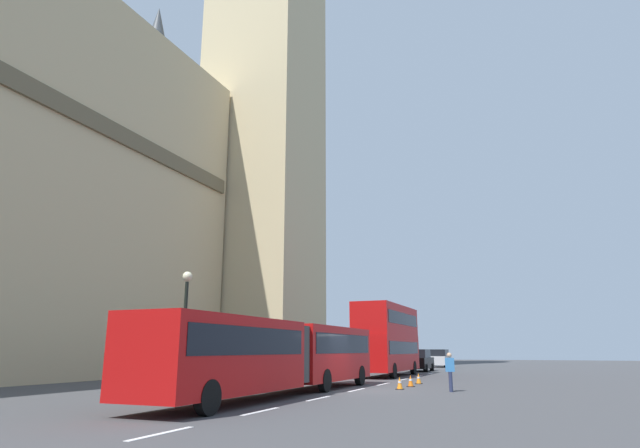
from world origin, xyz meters
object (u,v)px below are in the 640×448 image
Objects in this scene: street_lamp at (185,321)px; double_decker_bus at (387,337)px; traffic_cone_east at (419,379)px; sedan_lead at (419,360)px; traffic_cone_west at (400,383)px; traffic_cone_middle at (411,381)px; pedestrian_near_cones at (450,370)px; sedan_trailing at (440,358)px; articulated_bus at (281,351)px.

double_decker_bus is at bearing -14.31° from street_lamp.
sedan_lead is at bearing 11.49° from traffic_cone_east.
street_lamp is at bearing 124.22° from traffic_cone_west.
traffic_cone_middle is 11.64m from street_lamp.
street_lamp is (-5.62, 8.26, 2.77)m from traffic_cone_west.
traffic_cone_west is 2.57m from pedestrian_near_cones.
pedestrian_near_cones is at bearing -64.39° from street_lamp.
sedan_trailing is 31.53m from traffic_cone_middle.
articulated_bus is 3.87× the size of sedan_trailing.
articulated_bus is 1.80× the size of double_decker_bus.
sedan_trailing is at bearing -0.08° from articulated_bus.
traffic_cone_west is at bearing 178.16° from traffic_cone_middle.
traffic_cone_middle is at bearing 43.39° from pedestrian_near_cones.
street_lamp is at bearing 169.87° from sedan_lead.
sedan_lead is 27.41m from street_lamp.
double_decker_bus is (17.04, 0.00, 0.96)m from articulated_bus.
articulated_bus is at bearing 143.08° from traffic_cone_west.
double_decker_bus is 5.60× the size of pedestrian_near_cones.
double_decker_bus is at bearing 26.31° from pedestrian_near_cones.
traffic_cone_east is at bearing -154.02° from double_decker_bus.
sedan_trailing is at bearing 1.18° from sedan_lead.
sedan_lead reaches higher than pedestrian_near_cones.
double_decker_bus reaches higher than pedestrian_near_cones.
sedan_lead is at bearing -1.88° from double_decker_bus.
traffic_cone_west and traffic_cone_middle have the same top height.
traffic_cone_middle is 1.00× the size of traffic_cone_east.
sedan_trailing is 2.60× the size of pedestrian_near_cones.
street_lamp is at bearing 97.87° from articulated_bus.
traffic_cone_middle is at bearing -1.84° from traffic_cone_west.
traffic_cone_east is 0.11× the size of street_lamp.
street_lamp is (-9.99, 8.25, 2.77)m from traffic_cone_east.
sedan_lead and sedan_trailing have the same top height.
articulated_bus reaches higher than traffic_cone_middle.
articulated_bus reaches higher than traffic_cone_east.
pedestrian_near_cones is (-33.82, -6.14, -0.00)m from sedan_trailing.
street_lamp reaches higher than traffic_cone_east.
street_lamp is at bearing 115.61° from pedestrian_near_cones.
double_decker_bus is 8.88m from traffic_cone_east.
double_decker_bus is at bearing 20.88° from traffic_cone_middle.
traffic_cone_west is 4.37m from traffic_cone_east.
pedestrian_near_cones is at bearing -169.71° from sedan_trailing.
traffic_cone_west is 0.11× the size of street_lamp.
traffic_cone_middle is 2.34m from traffic_cone_east.
double_decker_bus reaches higher than traffic_cone_west.
pedestrian_near_cones is (-4.86, -2.46, 0.63)m from traffic_cone_east.
traffic_cone_west is 10.37m from street_lamp.
sedan_lead is at bearing 9.21° from traffic_cone_west.
double_decker_bus reaches higher than traffic_cone_middle.
articulated_bus is 7.71m from pedestrian_near_cones.
pedestrian_near_cones is at bearing -53.96° from articulated_bus.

